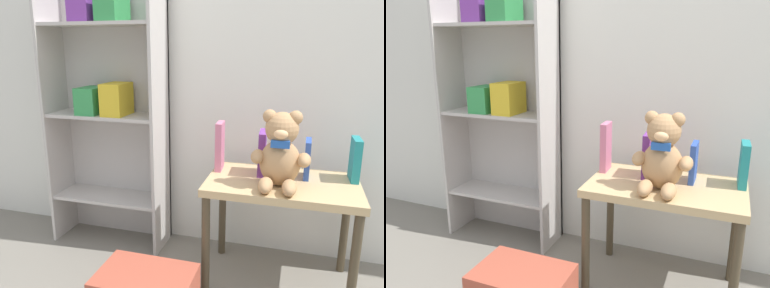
# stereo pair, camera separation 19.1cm
# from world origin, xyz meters

# --- Properties ---
(wall_back) EXTENTS (4.80, 0.06, 2.50)m
(wall_back) POSITION_xyz_m (0.00, 1.40, 1.25)
(wall_back) COLOR silver
(wall_back) RESTS_ON ground_plane
(bookshelf_side) EXTENTS (0.68, 0.26, 1.56)m
(bookshelf_side) POSITION_xyz_m (-0.90, 1.26, 0.87)
(bookshelf_side) COLOR #BCB7B2
(bookshelf_side) RESTS_ON ground_plane
(display_table) EXTENTS (0.71, 0.45, 0.55)m
(display_table) POSITION_xyz_m (0.11, 1.05, 0.47)
(display_table) COLOR tan
(display_table) RESTS_ON ground_plane
(teddy_bear) EXTENTS (0.27, 0.24, 0.35)m
(teddy_bear) POSITION_xyz_m (0.10, 0.98, 0.70)
(teddy_bear) COLOR tan
(teddy_bear) RESTS_ON display_table
(book_standing_pink) EXTENTS (0.04, 0.11, 0.25)m
(book_standing_pink) POSITION_xyz_m (-0.21, 1.14, 0.67)
(book_standing_pink) COLOR #D17093
(book_standing_pink) RESTS_ON display_table
(book_standing_purple) EXTENTS (0.04, 0.15, 0.22)m
(book_standing_purple) POSITION_xyz_m (0.01, 1.14, 0.65)
(book_standing_purple) COLOR purple
(book_standing_purple) RESTS_ON display_table
(book_standing_blue) EXTENTS (0.03, 0.13, 0.19)m
(book_standing_blue) POSITION_xyz_m (0.22, 1.14, 0.64)
(book_standing_blue) COLOR #2D51B7
(book_standing_blue) RESTS_ON display_table
(book_standing_teal) EXTENTS (0.04, 0.13, 0.20)m
(book_standing_teal) POSITION_xyz_m (0.44, 1.16, 0.65)
(book_standing_teal) COLOR teal
(book_standing_teal) RESTS_ON display_table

